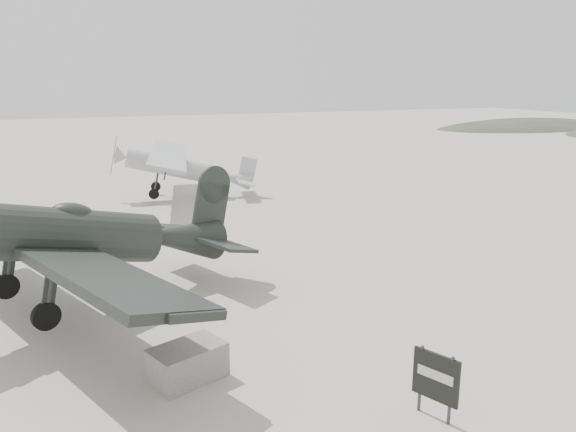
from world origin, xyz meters
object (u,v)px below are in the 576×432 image
object	(u,v)px
sign_board	(436,378)
highwing_monoplane	(180,164)
lowwing_monoplane	(91,237)
equipment_block	(188,363)

from	to	relation	value
sign_board	highwing_monoplane	bearing A→B (deg)	66.96
lowwing_monoplane	equipment_block	distance (m)	5.17
lowwing_monoplane	highwing_monoplane	world-z (taller)	lowwing_monoplane
highwing_monoplane	equipment_block	size ratio (longest dim) A/B	6.89
lowwing_monoplane	equipment_block	world-z (taller)	lowwing_monoplane
lowwing_monoplane	highwing_monoplane	bearing A→B (deg)	47.21
highwing_monoplane	equipment_block	world-z (taller)	highwing_monoplane
equipment_block	sign_board	bearing A→B (deg)	-37.63
sign_board	lowwing_monoplane	bearing A→B (deg)	101.43
lowwing_monoplane	highwing_monoplane	xyz separation A→B (m)	(5.10, 13.69, -0.23)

